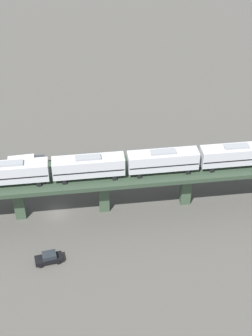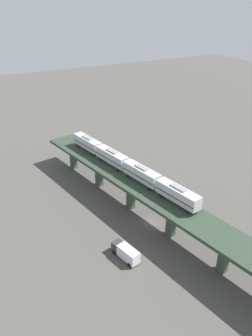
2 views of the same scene
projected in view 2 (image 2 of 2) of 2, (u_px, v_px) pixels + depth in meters
name	position (u px, v px, depth m)	size (l,w,h in m)	color
ground_plane	(152.00, 222.00, 83.68)	(400.00, 400.00, 0.00)	#4C4944
elevated_viaduct	(152.00, 197.00, 80.37)	(25.08, 91.99, 8.62)	#2C3D2C
subway_train	(126.00, 165.00, 87.75)	(11.86, 49.47, 4.45)	silver
street_car_blue	(241.00, 246.00, 74.20)	(2.02, 4.43, 1.89)	#233D93
street_car_white	(216.00, 231.00, 79.02)	(2.94, 4.73, 1.89)	silver
street_car_black	(187.00, 206.00, 88.59)	(3.10, 4.74, 1.89)	black
delivery_truck	(126.00, 252.00, 71.29)	(3.84, 7.52, 3.20)	#333338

